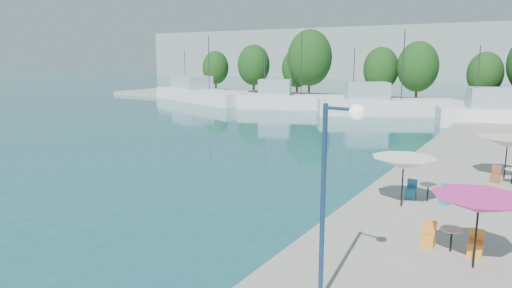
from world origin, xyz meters
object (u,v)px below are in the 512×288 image
Objects in this scene: trawler_03 at (383,106)px; umbrella_pink at (479,204)px; umbrella_white at (404,163)px; umbrella_cream at (508,142)px; trawler_04 at (508,116)px; trawler_02 at (288,100)px; trawler_01 at (200,94)px; street_lamp at (336,168)px.

trawler_03 is 42.09m from umbrella_pink.
umbrella_cream reaches higher than umbrella_white.
trawler_04 is 4.73× the size of umbrella_cream.
umbrella_white is 7.95m from umbrella_cream.
trawler_02 is at bearing 153.61° from trawler_04.
umbrella_cream is at bearing -91.67° from trawler_03.
trawler_02 is 38.64m from umbrella_cream.
trawler_01 is at bearing 147.10° from trawler_03.
trawler_01 is 4.17× the size of street_lamp.
umbrella_cream is at bearing 65.35° from umbrella_white.
trawler_03 is (28.96, -1.99, 0.00)m from trawler_01.
umbrella_pink reaches higher than umbrella_white.
umbrella_pink is (43.22, -41.56, 1.46)m from trawler_01.
trawler_04 is at bearing 94.47° from street_lamp.
umbrella_pink is 1.02× the size of umbrella_white.
trawler_02 is at bearing 125.86° from street_lamp.
trawler_02 is 0.87× the size of trawler_03.
trawler_02 is 47.75m from umbrella_pink.
trawler_02 is at bearing 12.37° from trawler_01.
trawler_03 is 6.02× the size of umbrella_pink.
trawler_02 is at bearing 134.34° from umbrella_cream.
trawler_03 is 6.15× the size of umbrella_white.
umbrella_cream is (0.07, 11.80, -0.06)m from umbrella_pink.
street_lamp is (24.17, -43.50, 3.02)m from trawler_02.
trawler_01 and trawler_04 have the same top height.
trawler_02 is 1.01× the size of trawler_04.
umbrella_cream is at bearing -67.67° from trawler_02.
trawler_04 is 5.32× the size of umbrella_white.
umbrella_white is (39.98, -36.98, 1.36)m from trawler_01.
trawler_03 is 13.60m from trawler_04.
trawler_03 is at bearing 146.15° from trawler_04.
trawler_04 is at bearing 92.79° from umbrella_cream.
trawler_01 is 8.02× the size of umbrella_white.
trawler_01 is at bearing 145.50° from umbrella_cream.
trawler_01 is 1.51× the size of trawler_04.
umbrella_white is (23.67, -34.84, 1.36)m from trawler_02.
umbrella_white is at bearing -77.81° from trawler_02.
street_lamp reaches higher than umbrella_white.
umbrella_cream is at bearing -106.27° from trawler_04.
trawler_01 is 16.45m from trawler_02.
umbrella_pink reaches higher than umbrella_cream.
street_lamp is at bearing -100.05° from umbrella_cream.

